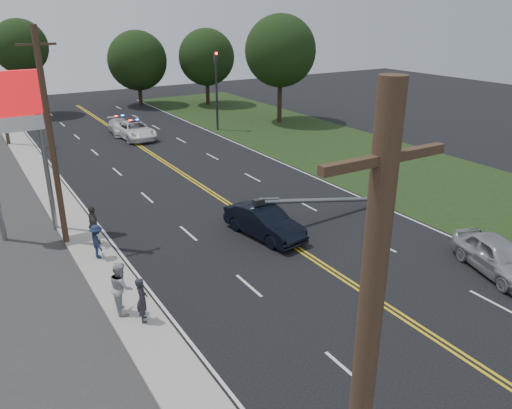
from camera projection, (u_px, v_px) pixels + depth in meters
ground at (385, 306)px, 19.04m from camera, size 120.00×120.00×0.00m
sidewalk at (94, 255)px, 22.89m from camera, size 1.80×70.00×0.12m
grass_verge at (423, 178)px, 33.54m from camera, size 12.00×80.00×0.01m
centerline_yellow at (251, 218)px, 26.98m from camera, size 0.36×80.00×0.00m
pylon_sign at (10, 116)px, 22.88m from camera, size 3.20×0.35×8.00m
traffic_signal at (216, 84)px, 45.37m from camera, size 0.28×0.41×7.05m
fallen_streetlight at (336, 200)px, 27.10m from camera, size 9.36×0.44×1.91m
utility_pole_mid at (51, 141)px, 22.26m from camera, size 1.60×0.28×10.00m
tree_6 at (20, 47)px, 50.94m from camera, size 5.51×5.51×9.77m
tree_7 at (137, 61)px, 57.09m from camera, size 6.72×6.72×8.45m
tree_8 at (206, 57)px, 57.41m from camera, size 6.43×6.43×8.64m
tree_9 at (280, 51)px, 47.84m from camera, size 6.85×6.85×10.27m
crashed_sedan at (264, 222)px, 24.64m from camera, size 2.34×4.84×1.53m
waiting_sedan at (497, 256)px, 21.21m from camera, size 3.11×4.87×1.54m
emergency_a at (135, 130)px, 43.42m from camera, size 2.67×5.43×1.49m
emergency_b at (120, 127)px, 45.18m from camera, size 2.20×4.51×1.26m
bystander_a at (142, 300)px, 17.64m from camera, size 0.54×0.70×1.72m
bystander_b at (121, 287)px, 18.16m from camera, size 0.87×1.05×2.00m
bystander_c at (97, 241)px, 22.22m from camera, size 0.61×1.03×1.58m
bystander_d at (94, 225)px, 23.46m from camera, size 0.58×1.17×1.93m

